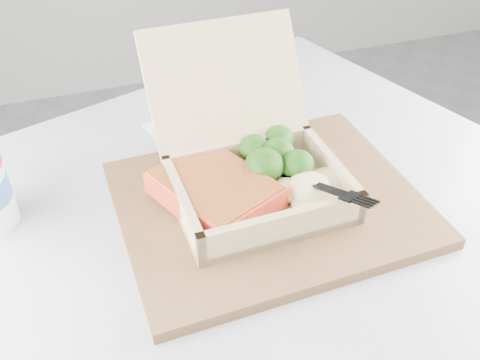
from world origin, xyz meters
name	(u,v)px	position (x,y,z in m)	size (l,w,h in m)	color
cafe_table	(268,338)	(0.03, 0.22, 0.54)	(1.00, 1.00, 0.73)	black
serving_tray	(269,203)	(0.05, 0.27, 0.74)	(0.35, 0.28, 0.02)	brown
takeout_container	(248,155)	(0.03, 0.31, 0.79)	(0.20, 0.24, 0.17)	tan
salmon_fillet	(215,190)	(-0.02, 0.28, 0.77)	(0.10, 0.14, 0.03)	#FF5231
broccoli_pile	(278,157)	(0.07, 0.31, 0.77)	(0.11, 0.11, 0.04)	#2B6D18
mashed_potatoes	(310,188)	(0.09, 0.25, 0.77)	(0.09, 0.08, 0.03)	beige
plastic_fork	(301,176)	(0.08, 0.26, 0.78)	(0.06, 0.14, 0.03)	black
receipt	(188,139)	(-0.01, 0.45, 0.73)	(0.08, 0.14, 0.00)	white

